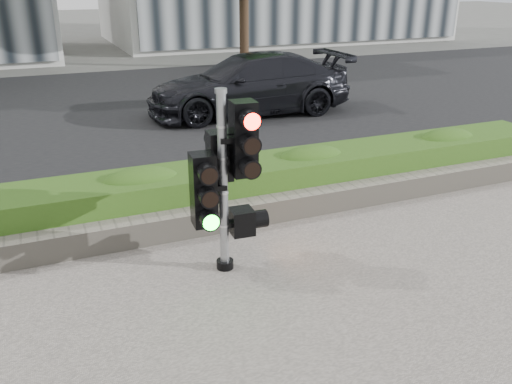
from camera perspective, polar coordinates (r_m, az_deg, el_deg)
ground at (r=6.20m, az=4.49°, el=-10.69°), size 120.00×120.00×0.00m
road at (r=15.20m, az=-13.07°, el=8.59°), size 60.00×13.00×0.02m
curb at (r=8.78m, az=-4.86°, el=-0.13°), size 60.00×0.25×0.12m
stone_wall at (r=7.64m, az=-1.95°, el=-2.38°), size 12.00×0.32×0.34m
hedge at (r=8.14m, az=-3.60°, el=0.44°), size 12.00×1.00×0.68m
traffic_signal at (r=6.18m, az=-3.32°, el=1.99°), size 0.76×0.57×2.18m
car_dark at (r=14.03m, az=-0.73°, el=11.27°), size 5.24×2.22×1.51m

